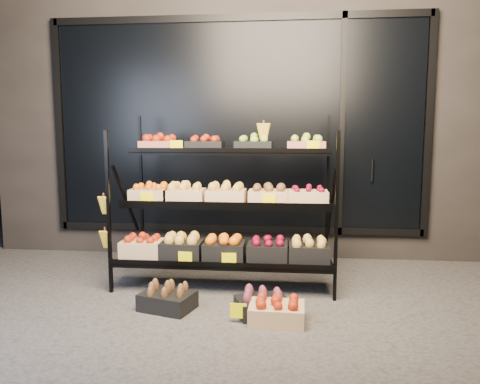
# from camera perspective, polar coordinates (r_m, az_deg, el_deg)

# --- Properties ---
(ground) EXTENTS (24.00, 24.00, 0.00)m
(ground) POSITION_cam_1_polar(r_m,az_deg,el_deg) (4.20, -2.80, -13.40)
(ground) COLOR #514F4C
(ground) RESTS_ON ground
(building) EXTENTS (6.00, 2.08, 3.50)m
(building) POSITION_cam_1_polar(r_m,az_deg,el_deg) (6.50, 0.60, 9.68)
(building) COLOR #2D2826
(building) RESTS_ON ground
(display_rack) EXTENTS (2.18, 1.02, 1.69)m
(display_rack) POSITION_cam_1_polar(r_m,az_deg,el_deg) (4.57, -1.80, -1.45)
(display_rack) COLOR black
(display_rack) RESTS_ON ground
(tag_floor_b) EXTENTS (0.13, 0.01, 0.12)m
(tag_floor_b) POSITION_cam_1_polar(r_m,az_deg,el_deg) (3.78, -0.22, -14.84)
(tag_floor_b) COLOR #FFEE00
(tag_floor_b) RESTS_ON ground
(floor_crate_midleft) EXTENTS (0.50, 0.42, 0.21)m
(floor_crate_midleft) POSITION_cam_1_polar(r_m,az_deg,el_deg) (4.08, -8.83, -12.64)
(floor_crate_midleft) COLOR black
(floor_crate_midleft) RESTS_ON ground
(floor_crate_midright) EXTENTS (0.44, 0.33, 0.21)m
(floor_crate_midright) POSITION_cam_1_polar(r_m,az_deg,el_deg) (3.78, 4.50, -14.19)
(floor_crate_midright) COLOR tan
(floor_crate_midright) RESTS_ON ground
(floor_crate_right) EXTENTS (0.49, 0.43, 0.20)m
(floor_crate_right) POSITION_cam_1_polar(r_m,az_deg,el_deg) (3.93, 2.71, -13.40)
(floor_crate_right) COLOR black
(floor_crate_right) RESTS_ON ground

